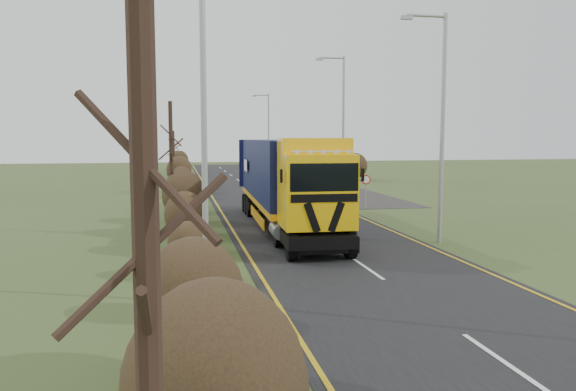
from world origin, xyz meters
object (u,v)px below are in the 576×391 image
(streetlight_near, at_px, (440,118))
(speed_sign, at_px, (366,186))
(car_blue_sedan, at_px, (330,183))
(lorry, at_px, (284,177))
(car_red_hatchback, at_px, (331,185))

(streetlight_near, bearing_deg, speed_sign, 86.04)
(car_blue_sedan, bearing_deg, lorry, 70.94)
(car_blue_sedan, bearing_deg, streetlight_near, 88.32)
(lorry, distance_m, car_blue_sedan, 20.30)
(lorry, relative_size, car_blue_sedan, 4.25)
(lorry, bearing_deg, car_red_hatchback, 68.77)
(streetlight_near, xyz_separation_m, speed_sign, (0.78, 11.35, -3.78))
(car_blue_sedan, height_order, speed_sign, speed_sign)
(car_red_hatchback, height_order, speed_sign, speed_sign)
(car_red_hatchback, distance_m, speed_sign, 9.47)
(car_blue_sedan, distance_m, streetlight_near, 24.19)
(streetlight_near, bearing_deg, car_blue_sedan, 85.29)
(lorry, xyz_separation_m, speed_sign, (6.43, 6.41, -1.05))
(car_red_hatchback, bearing_deg, car_blue_sedan, -83.40)
(speed_sign, bearing_deg, lorry, -135.11)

